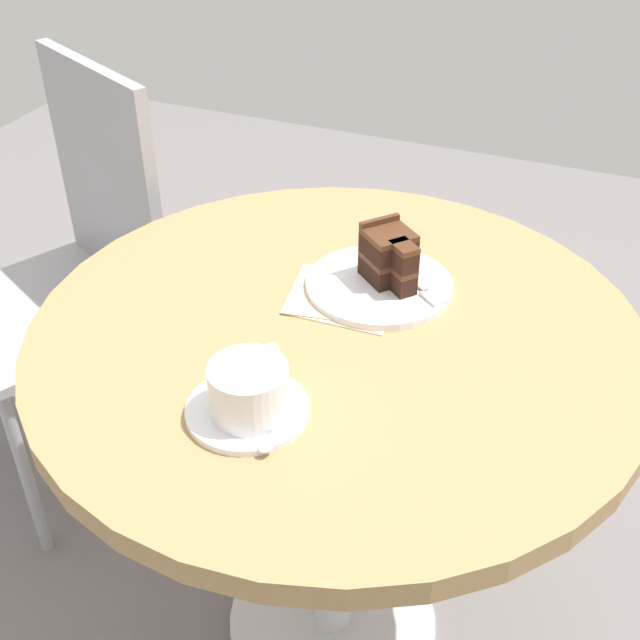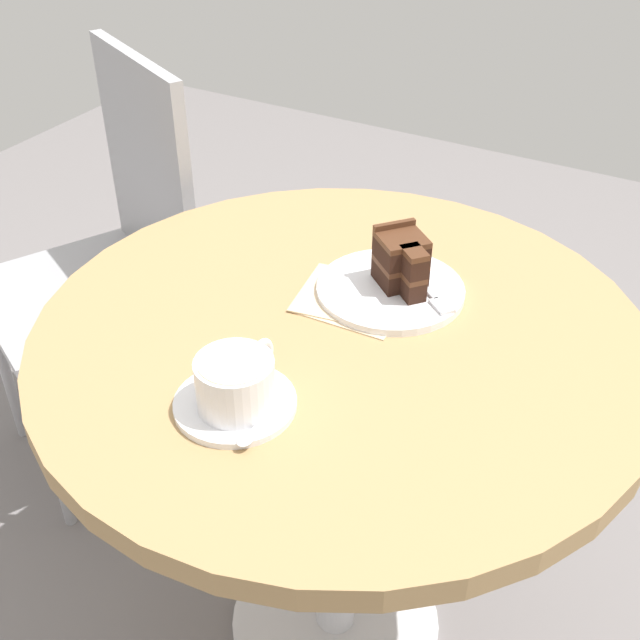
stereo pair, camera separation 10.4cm
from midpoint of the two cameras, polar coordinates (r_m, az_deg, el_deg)
ground_plane at (r=1.61m, az=3.07°, el=-20.92°), size 4.40×4.40×0.01m
cafe_table at (r=1.16m, az=3.97°, el=-4.84°), size 0.85×0.85×0.69m
saucer at (r=0.97m, az=-2.99°, el=-6.06°), size 0.15×0.15×0.01m
coffee_cup at (r=0.94m, az=-2.84°, el=-4.53°), size 0.13×0.09×0.07m
teaspoon at (r=0.93m, az=-1.16°, el=-7.63°), size 0.11×0.02×0.00m
cake_plate at (r=1.17m, az=7.57°, el=2.05°), size 0.21×0.21×0.01m
cake_slice at (r=1.15m, az=8.47°, el=4.07°), size 0.09×0.10×0.08m
fork at (r=1.16m, az=10.31°, el=1.89°), size 0.11×0.13×0.00m
napkin at (r=1.15m, az=4.94°, el=1.54°), size 0.15×0.17×0.00m
cafe_chair at (r=1.66m, az=-12.57°, el=5.29°), size 0.51×0.51×0.88m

